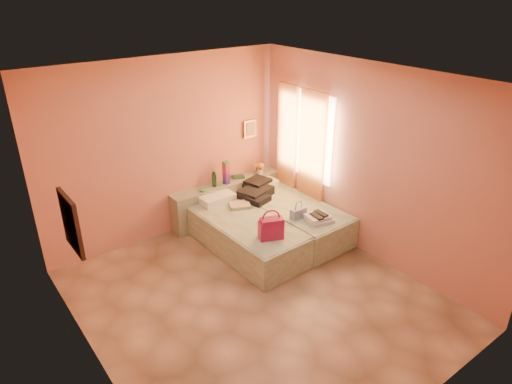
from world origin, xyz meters
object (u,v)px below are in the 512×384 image
bed_right (291,218)px  magenta_handbag (271,228)px  bed_left (246,235)px  water_bottle (214,179)px  green_book (238,177)px  blue_handbag (298,213)px  towel_stack (320,218)px  headboard_ledge (227,200)px  flower_vase (260,167)px

bed_right → magenta_handbag: magenta_handbag is taller
magenta_handbag → bed_right: bearing=55.8°
bed_left → water_bottle: 1.17m
water_bottle → magenta_handbag: water_bottle is taller
green_book → blue_handbag: 1.52m
water_bottle → towel_stack: water_bottle is taller
headboard_ledge → towel_stack: 1.81m
bed_left → flower_vase: (1.04, 1.00, 0.52)m
magenta_handbag → blue_handbag: (0.69, 0.20, -0.08)m
bed_right → water_bottle: bearing=125.5°
headboard_ledge → water_bottle: size_ratio=8.29×
headboard_ledge → bed_left: bearing=-109.7°
green_book → blue_handbag: size_ratio=0.79×
green_book → flower_vase: size_ratio=0.81×
water_bottle → flower_vase: bearing=-2.4°
water_bottle → flower_vase: 0.92m
headboard_ledge → blue_handbag: (0.29, -1.47, 0.26)m
magenta_handbag → towel_stack: magenta_handbag is taller
flower_vase → magenta_handbag: flower_vase is taller
bed_right → water_bottle: water_bottle is taller
bed_right → magenta_handbag: size_ratio=6.04×
blue_handbag → magenta_handbag: bearing=-164.1°
blue_handbag → towel_stack: bearing=-55.1°
bed_left → blue_handbag: (0.67, -0.42, 0.33)m
blue_handbag → water_bottle: bearing=110.4°
magenta_handbag → blue_handbag: 0.72m
headboard_ledge → bed_right: (0.52, -1.05, -0.08)m
headboard_ledge → green_book: green_book is taller
magenta_handbag → towel_stack: size_ratio=0.95×
flower_vase → bed_right: bearing=-98.1°
green_book → flower_vase: (0.40, -0.10, 0.11)m
green_book → blue_handbag: (0.02, -1.52, -0.09)m
headboard_ledge → flower_vase: size_ratio=8.38×
magenta_handbag → blue_handbag: bearing=38.1°
bed_right → water_bottle: 1.40m
bed_left → towel_stack: 1.14m
water_bottle → blue_handbag: size_ratio=0.99×
green_book → flower_vase: flower_vase is taller
bed_left → magenta_handbag: magenta_handbag is taller
flower_vase → headboard_ledge: bearing=175.8°
green_book → magenta_handbag: 1.84m
bed_left → green_book: 1.34m
flower_vase → blue_handbag: (-0.37, -1.42, -0.19)m
headboard_ledge → bed_right: size_ratio=1.02×
water_bottle → green_book: (0.52, 0.06, -0.11)m
blue_handbag → green_book: bearing=90.7°
water_bottle → green_book: size_ratio=1.25×
bed_right → water_bottle: (-0.78, 1.04, 0.52)m
flower_vase → blue_handbag: size_ratio=0.98×
magenta_handbag → headboard_ledge: bearing=98.6°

